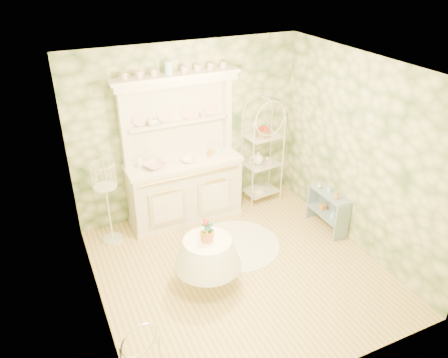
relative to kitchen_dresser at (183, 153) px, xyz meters
name	(u,v)px	position (x,y,z in m)	size (l,w,h in m)	color
floor	(240,270)	(0.20, -1.52, -1.15)	(3.60, 3.60, 0.00)	#D7BC73
ceiling	(244,70)	(0.20, -1.52, 1.56)	(3.60, 3.60, 0.00)	white
wall_left	(89,217)	(-1.60, -1.52, 0.21)	(3.60, 3.60, 0.00)	beige
wall_right	(360,155)	(2.00, -1.52, 0.21)	(3.60, 3.60, 0.00)	beige
wall_back	(188,131)	(0.20, 0.28, 0.21)	(3.60, 3.60, 0.00)	beige
wall_front	(335,272)	(0.20, -3.32, 0.21)	(3.60, 3.60, 0.00)	beige
kitchen_dresser	(183,153)	(0.00, 0.00, 0.00)	(1.87, 0.61, 2.29)	silver
bakers_rack	(263,149)	(1.38, 0.03, -0.21)	(0.58, 0.42, 1.87)	white
side_shelf	(327,211)	(1.86, -1.18, -0.85)	(0.26, 0.69, 0.59)	#7C95A6
round_table	(208,265)	(-0.30, -1.62, -0.81)	(0.61, 0.61, 0.67)	white
birdcage_stand	(107,196)	(-1.20, -0.12, -0.39)	(0.36, 0.36, 1.51)	white
floor_basket	(216,237)	(0.15, -0.86, -1.02)	(0.38, 0.38, 0.25)	#956D45
lace_rug	(236,245)	(0.41, -1.00, -1.14)	(1.26, 1.26, 0.01)	white
bowl_floral	(155,167)	(-0.46, -0.04, -0.13)	(0.31, 0.31, 0.08)	white
bowl_white	(189,161)	(0.06, -0.07, -0.13)	(0.22, 0.22, 0.07)	white
cup_left	(152,124)	(-0.39, 0.16, 0.47)	(0.13, 0.13, 0.10)	white
cup_right	(203,116)	(0.40, 0.16, 0.47)	(0.10, 0.10, 0.09)	white
potted_geranium	(208,232)	(-0.30, -1.65, -0.30)	(0.15, 0.10, 0.28)	#3F7238
bottle_amber	(337,195)	(1.84, -1.36, -0.46)	(0.06, 0.06, 0.15)	#BA7C2C
bottle_blue	(329,189)	(1.88, -1.14, -0.49)	(0.05, 0.05, 0.11)	#9BCBDE
bottle_glass	(319,186)	(1.80, -0.99, -0.50)	(0.07, 0.07, 0.09)	silver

